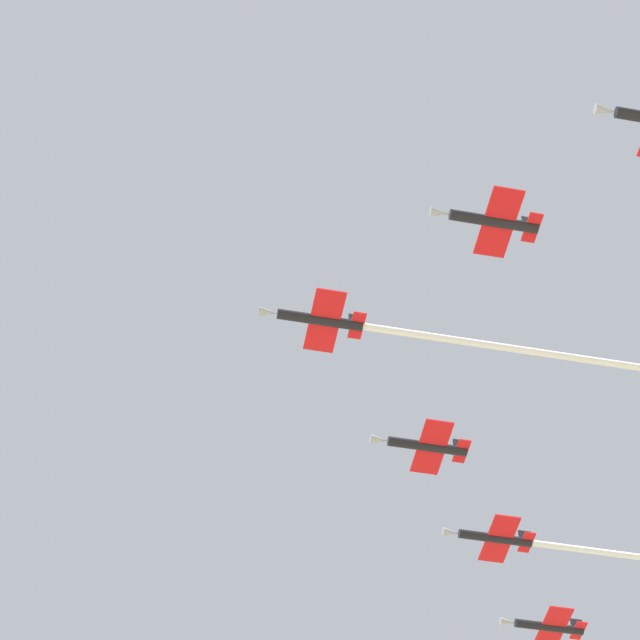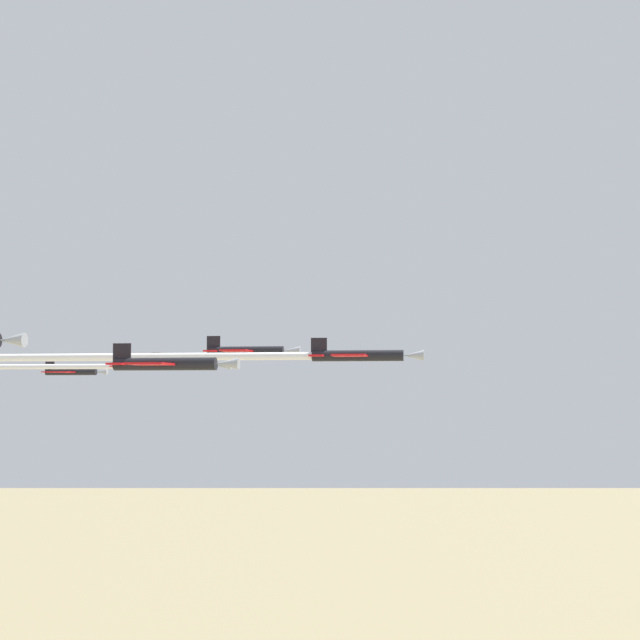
# 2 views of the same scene
# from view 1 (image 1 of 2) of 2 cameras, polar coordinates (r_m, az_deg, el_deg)

# --- Properties ---
(jet_lead) EXTENTS (50.53, 39.34, 2.51)m
(jet_lead) POSITION_cam_1_polar(r_m,az_deg,el_deg) (139.54, 7.36, -1.09)
(jet_lead) COLOR black
(jet_port_inner) EXTENTS (10.87, 9.44, 2.51)m
(jet_port_inner) POSITION_cam_1_polar(r_m,az_deg,el_deg) (131.62, 7.97, 4.57)
(jet_port_inner) COLOR black
(jet_starboard_inner) EXTENTS (10.87, 9.44, 2.51)m
(jet_starboard_inner) POSITION_cam_1_polar(r_m,az_deg,el_deg) (147.55, 4.91, -5.85)
(jet_starboard_inner) COLOR black
(jet_starboard_outer) EXTENTS (51.12, 39.80, 2.51)m
(jet_starboard_outer) POSITION_cam_1_polar(r_m,az_deg,el_deg) (167.96, 14.30, -10.57)
(jet_starboard_outer) COLOR black
(jet_port_trail) EXTENTS (10.87, 9.44, 2.51)m
(jet_port_trail) POSITION_cam_1_polar(r_m,az_deg,el_deg) (176.02, 10.50, -13.82)
(jet_port_trail) COLOR black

